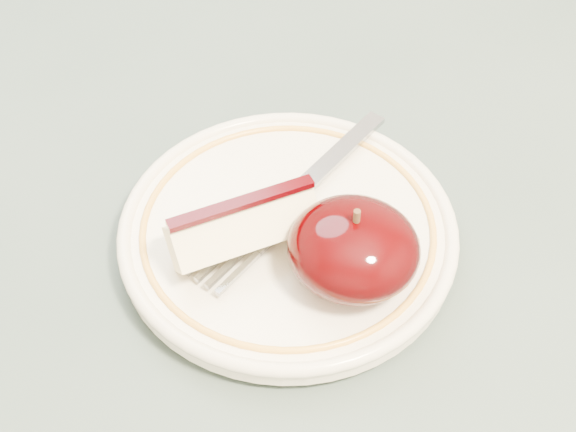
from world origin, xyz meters
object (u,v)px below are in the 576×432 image
(table, at_px, (306,373))
(apple_half, at_px, (354,248))
(plate, at_px, (288,231))
(fork, at_px, (292,197))

(table, distance_m, apple_half, 0.13)
(plate, bearing_deg, table, -56.82)
(table, xyz_separation_m, plate, (-0.02, 0.04, 0.10))
(apple_half, distance_m, fork, 0.07)
(plate, xyz_separation_m, apple_half, (0.05, -0.02, 0.03))
(apple_half, bearing_deg, fork, 138.39)
(table, relative_size, fork, 5.10)
(table, distance_m, plate, 0.11)
(table, distance_m, fork, 0.13)
(table, bearing_deg, apple_half, 27.77)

